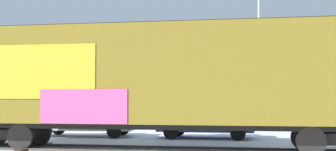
{
  "coord_description": "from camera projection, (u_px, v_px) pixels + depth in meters",
  "views": [
    {
      "loc": [
        3.95,
        -14.8,
        1.78
      ],
      "look_at": [
        0.88,
        1.84,
        2.65
      ],
      "focal_mm": 47.16,
      "sensor_mm": 36.0,
      "label": 1
    }
  ],
  "objects": [
    {
      "name": "ground_plane",
      "position": [
        133.0,
        150.0,
        15.15
      ],
      "size": [
        260.0,
        260.0,
        0.0
      ],
      "primitive_type": "plane",
      "color": "silver"
    },
    {
      "name": "parked_car_blue",
      "position": [
        205.0,
        119.0,
        19.65
      ],
      "size": [
        4.24,
        2.07,
        1.71
      ],
      "color": "navy",
      "rests_on": "ground_plane"
    },
    {
      "name": "flagpole",
      "position": [
        259.0,
        24.0,
        26.44
      ],
      "size": [
        0.18,
        1.6,
        9.7
      ],
      "color": "silver",
      "rests_on": "ground_plane"
    },
    {
      "name": "hillside",
      "position": [
        226.0,
        81.0,
        76.38
      ],
      "size": [
        149.99,
        33.46,
        13.98
      ],
      "color": "silver",
      "rests_on": "ground_plane"
    },
    {
      "name": "freight_car",
      "position": [
        161.0,
        77.0,
        15.1
      ],
      "size": [
        15.99,
        3.05,
        4.42
      ],
      "color": "olive",
      "rests_on": "ground_plane"
    },
    {
      "name": "parked_car_silver",
      "position": [
        85.0,
        120.0,
        20.53
      ],
      "size": [
        4.8,
        2.14,
        1.54
      ],
      "color": "#B7BABF",
      "rests_on": "ground_plane"
    },
    {
      "name": "track",
      "position": [
        168.0,
        150.0,
        14.94
      ],
      "size": [
        60.02,
        3.27,
        0.08
      ],
      "color": "#4C4742",
      "rests_on": "ground_plane"
    }
  ]
}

